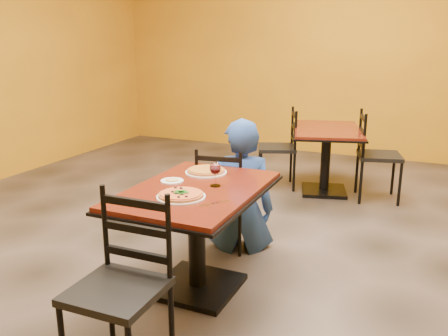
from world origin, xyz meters
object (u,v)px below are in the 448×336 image
at_px(pizza_main, 181,194).
at_px(side_plate, 172,181).
at_px(plate_far, 206,172).
at_px(diner, 241,184).
at_px(table_second, 326,146).
at_px(plate_main, 181,197).
at_px(wine_glass, 215,173).
at_px(table_main, 196,215).
at_px(pizza_far, 206,170).
at_px(chair_second_left, 277,148).
at_px(chair_main_near, 117,292).
at_px(chair_second_right, 379,156).
at_px(chair_main_far, 224,197).

xyz_separation_m(pizza_main, side_plate, (-0.22, 0.28, -0.02)).
bearing_deg(plate_far, diner, 76.76).
distance_m(table_second, pizza_main, 2.79).
relative_size(plate_main, wine_glass, 1.72).
xyz_separation_m(table_main, table_second, (0.34, 2.54, -0.01)).
relative_size(pizza_far, wine_glass, 1.56).
distance_m(table_main, side_plate, 0.30).
distance_m(chair_second_left, pizza_main, 2.79).
relative_size(table_main, pizza_main, 4.33).
height_order(table_second, wine_glass, wine_glass).
height_order(chair_main_near, diner, diner).
bearing_deg(chair_second_left, diner, -13.66).
relative_size(chair_second_right, side_plate, 6.08).
xyz_separation_m(plate_far, wine_glass, (0.20, -0.26, 0.08)).
distance_m(chair_main_near, diner, 1.75).
bearing_deg(table_main, diner, 89.58).
xyz_separation_m(table_second, chair_main_near, (-0.30, -3.49, -0.07)).
bearing_deg(diner, side_plate, 53.71).
height_order(table_main, table_second, same).
bearing_deg(table_second, diner, -100.78).
bearing_deg(plate_main, wine_glass, 72.93).
height_order(table_second, plate_far, plate_far).
relative_size(diner, pizza_main, 3.88).
distance_m(chair_main_far, plate_far, 0.51).
xyz_separation_m(plate_main, plate_far, (-0.10, 0.57, 0.00)).
relative_size(chair_main_far, diner, 0.79).
bearing_deg(pizza_far, side_plate, -111.89).
distance_m(table_second, chair_main_far, 1.86).
relative_size(chair_main_near, chair_main_far, 1.11).
bearing_deg(pizza_far, chair_main_near, -84.13).
height_order(table_main, chair_second_left, chair_second_left).
height_order(plate_main, wine_glass, wine_glass).
relative_size(chair_second_left, chair_second_right, 0.96).
distance_m(pizza_far, wine_glass, 0.34).
bearing_deg(chair_main_far, diner, -171.05).
bearing_deg(wine_glass, chair_second_left, 97.93).
distance_m(plate_main, pizza_main, 0.02).
bearing_deg(chair_second_right, chair_second_left, 75.27).
bearing_deg(pizza_main, chair_main_near, -87.70).
height_order(chair_main_far, chair_second_right, chair_second_right).
xyz_separation_m(chair_second_left, side_plate, (0.02, -2.48, 0.29)).
height_order(table_second, side_plate, side_plate).
bearing_deg(chair_second_right, pizza_far, 140.37).
xyz_separation_m(pizza_far, side_plate, (-0.12, -0.30, -0.02)).
bearing_deg(table_main, chair_second_right, 70.14).
distance_m(chair_second_left, wine_glass, 2.50).
xyz_separation_m(chair_main_near, wine_glass, (0.06, 1.04, 0.36)).
bearing_deg(plate_main, pizza_far, 100.39).
bearing_deg(table_main, plate_far, 105.36).
xyz_separation_m(table_main, pizza_main, (0.01, -0.22, 0.21)).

